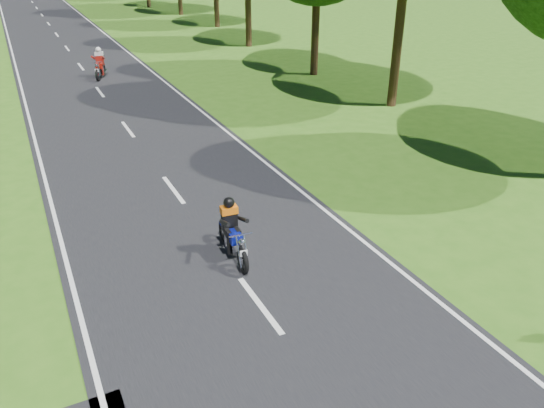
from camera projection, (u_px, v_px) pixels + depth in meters
ground at (309, 371)px, 9.06m from camera, size 160.00×160.00×0.00m
main_road at (42, 15)px, 49.08m from camera, size 7.00×140.00×0.02m
road_markings at (42, 18)px, 47.52m from camera, size 7.40×140.00×0.01m
rider_near_blue at (232, 229)px, 11.95m from camera, size 0.70×1.75×1.43m
rider_far_red at (99, 63)px, 27.25m from camera, size 1.21×1.93×1.52m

